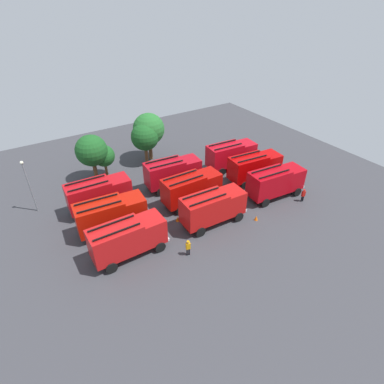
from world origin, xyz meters
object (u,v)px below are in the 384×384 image
object	(u,v)px
traffic_cone_0	(194,214)
fire_truck_0	(127,237)
fire_truck_2	(276,181)
firefighter_2	(110,186)
fire_truck_7	(173,172)
fire_truck_3	(111,214)
fire_truck_6	(99,193)
fire_truck_5	(255,166)
tree_2	(145,137)
tree_1	(104,156)
fire_truck_1	(213,207)
fire_truck_8	(231,154)
traffic_cone_1	(178,219)
firefighter_0	(188,247)
tree_0	(91,151)
firefighter_1	(303,195)
fire_truck_4	(191,188)
tree_3	(149,129)
traffic_cone_2	(256,218)
lamppost	(28,183)
firefighter_3	(218,184)

from	to	relation	value
traffic_cone_0	fire_truck_0	bearing A→B (deg)	-168.82
fire_truck_2	firefighter_2	distance (m)	20.19
fire_truck_7	fire_truck_3	bearing A→B (deg)	-152.43
fire_truck_3	fire_truck_6	size ratio (longest dim) A/B	1.01
fire_truck_2	fire_truck_5	world-z (taller)	same
tree_2	tree_1	bearing A→B (deg)	-175.85
fire_truck_1	fire_truck_3	distance (m)	10.56
tree_2	fire_truck_8	bearing A→B (deg)	-39.96
tree_2	traffic_cone_1	size ratio (longest dim) A/B	10.27
fire_truck_2	firefighter_0	bearing A→B (deg)	-163.53
fire_truck_2	fire_truck_3	size ratio (longest dim) A/B	1.00
tree_0	tree_2	size ratio (longest dim) A/B	1.04
firefighter_1	tree_0	size ratio (longest dim) A/B	0.26
fire_truck_4	tree_3	distance (m)	13.19
firefighter_0	firefighter_1	xyz separation A→B (m)	(16.25, 0.22, -0.07)
fire_truck_6	fire_truck_7	xyz separation A→B (m)	(9.38, -0.25, 0.00)
firefighter_0	tree_3	bearing A→B (deg)	-5.96
fire_truck_0	fire_truck_8	world-z (taller)	same
tree_0	tree_1	xyz separation A→B (m)	(1.48, 0.18, -1.22)
fire_truck_5	traffic_cone_0	world-z (taller)	fire_truck_5
fire_truck_7	firefighter_2	xyz separation A→B (m)	(-7.19, 3.10, -1.27)
fire_truck_1	firefighter_0	xyz separation A→B (m)	(-4.79, -2.74, -1.18)
fire_truck_0	fire_truck_5	world-z (taller)	same
fire_truck_3	fire_truck_8	bearing A→B (deg)	16.61
fire_truck_6	tree_1	xyz separation A→B (m)	(3.15, 6.99, 0.83)
fire_truck_8	tree_3	size ratio (longest dim) A/B	1.06
fire_truck_5	fire_truck_7	bearing A→B (deg)	160.70
fire_truck_0	traffic_cone_0	world-z (taller)	fire_truck_0
fire_truck_2	firefighter_0	world-z (taller)	fire_truck_2
fire_truck_6	tree_3	bearing A→B (deg)	40.50
fire_truck_0	tree_2	distance (m)	18.79
fire_truck_2	fire_truck_8	size ratio (longest dim) A/B	1.00
tree_0	traffic_cone_1	bearing A→B (deg)	-71.09
fire_truck_2	tree_0	xyz separation A→B (m)	(-16.92, 15.69, 2.05)
tree_0	traffic_cone_2	size ratio (longest dim) A/B	11.29
fire_truck_0	fire_truck_6	xyz separation A→B (m)	(0.18, 8.63, 0.00)
firefighter_1	tree_0	distance (m)	26.65
fire_truck_1	firefighter_1	bearing A→B (deg)	-10.11
fire_truck_2	firefighter_2	size ratio (longest dim) A/B	4.63
tree_0	lamppost	xyz separation A→B (m)	(-7.99, -3.19, -0.44)
tree_2	fire_truck_7	bearing A→B (deg)	-89.94
firefighter_3	firefighter_0	bearing A→B (deg)	-12.79
fire_truck_3	firefighter_3	distance (m)	13.87
firefighter_0	fire_truck_1	bearing A→B (deg)	-49.64
fire_truck_0	lamppost	world-z (taller)	lamppost
firefighter_1	fire_truck_7	bearing A→B (deg)	-124.26
fire_truck_4	fire_truck_3	bearing A→B (deg)	178.41
firefighter_0	firefighter_3	distance (m)	11.84
fire_truck_5	tree_3	size ratio (longest dim) A/B	1.07
traffic_cone_2	fire_truck_0	bearing A→B (deg)	169.40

